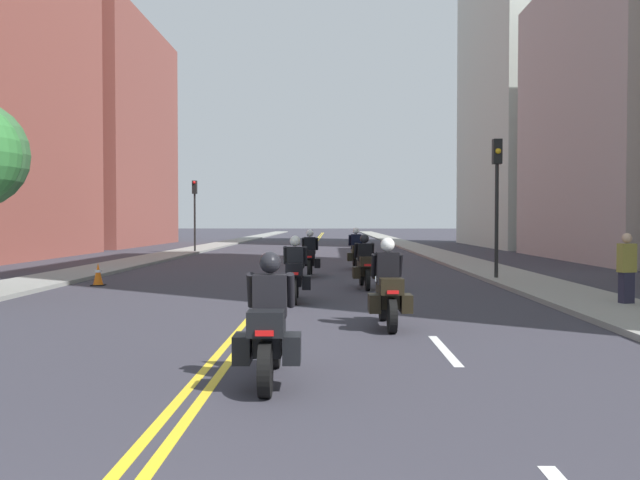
{
  "coord_description": "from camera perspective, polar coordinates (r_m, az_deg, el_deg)",
  "views": [
    {
      "loc": [
        1.53,
        -2.07,
        1.93
      ],
      "look_at": [
        1.21,
        16.12,
        1.43
      ],
      "focal_mm": 37.79,
      "sensor_mm": 36.0,
      "label": 1
    }
  ],
  "objects": [
    {
      "name": "centreline_yellow_inner",
      "position": [
        50.14,
        -0.87,
        -0.61
      ],
      "size": [
        0.12,
        132.0,
        0.01
      ],
      "primitive_type": "cube",
      "color": "yellow",
      "rests_on": "ground"
    },
    {
      "name": "motorcycle_0",
      "position": [
        8.08,
        -4.29,
        -7.67
      ],
      "size": [
        0.77,
        2.12,
        1.57
      ],
      "rotation": [
        0.0,
        0.0,
        0.02
      ],
      "color": "black",
      "rests_on": "ground"
    },
    {
      "name": "sidewalk_left",
      "position": [
        50.93,
        -9.28,
        -0.54
      ],
      "size": [
        2.27,
        144.0,
        0.12
      ],
      "primitive_type": "cube",
      "color": "gray",
      "rests_on": "ground"
    },
    {
      "name": "lane_dashes_white",
      "position": [
        31.18,
        4.12,
        -1.96
      ],
      "size": [
        0.14,
        56.4,
        0.01
      ],
      "color": "silver",
      "rests_on": "ground"
    },
    {
      "name": "building_left_2",
      "position": [
        57.36,
        -17.87,
        8.46
      ],
      "size": [
        7.87,
        18.18,
        17.75
      ],
      "color": "brown",
      "rests_on": "ground"
    },
    {
      "name": "ground_plane",
      "position": [
        50.13,
        -0.74,
        -0.62
      ],
      "size": [
        264.0,
        264.0,
        0.0
      ],
      "primitive_type": "plane",
      "color": "#32313A"
    },
    {
      "name": "traffic_light_far",
      "position": [
        41.76,
        -10.57,
        3.14
      ],
      "size": [
        0.28,
        0.38,
        4.41
      ],
      "color": "black",
      "rests_on": "ground"
    },
    {
      "name": "motorcycle_1",
      "position": [
        12.3,
        5.78,
        -4.4
      ],
      "size": [
        0.77,
        2.11,
        1.64
      ],
      "rotation": [
        0.0,
        0.0,
        0.03
      ],
      "color": "black",
      "rests_on": "ground"
    },
    {
      "name": "centreline_yellow_outer",
      "position": [
        50.13,
        -0.6,
        -0.62
      ],
      "size": [
        0.12,
        132.0,
        0.01
      ],
      "primitive_type": "cube",
      "color": "yellow",
      "rests_on": "ground"
    },
    {
      "name": "motorcycle_3",
      "position": [
        19.37,
        3.82,
        -2.21
      ],
      "size": [
        0.78,
        2.25,
        1.56
      ],
      "rotation": [
        0.0,
        0.0,
        0.05
      ],
      "color": "black",
      "rests_on": "ground"
    },
    {
      "name": "traffic_light_near",
      "position": [
        22.43,
        14.75,
        4.69
      ],
      "size": [
        0.28,
        0.38,
        4.57
      ],
      "color": "black",
      "rests_on": "ground"
    },
    {
      "name": "building_right_2",
      "position": [
        56.43,
        17.69,
        14.54
      ],
      "size": [
        8.6,
        18.01,
        29.3
      ],
      "color": "beige",
      "rests_on": "ground"
    },
    {
      "name": "motorcycle_4",
      "position": [
        23.57,
        -0.87,
        -1.48
      ],
      "size": [
        0.76,
        2.2,
        1.65
      ],
      "rotation": [
        0.0,
        0.0,
        -0.01
      ],
      "color": "black",
      "rests_on": "ground"
    },
    {
      "name": "traffic_cone_0",
      "position": [
        21.3,
        -18.28,
        -2.77
      ],
      "size": [
        0.37,
        0.37,
        0.69
      ],
      "color": "black",
      "rests_on": "ground"
    },
    {
      "name": "sidewalk_right",
      "position": [
        50.47,
        7.89,
        -0.55
      ],
      "size": [
        2.27,
        144.0,
        0.12
      ],
      "primitive_type": "cube",
      "color": "gray",
      "rests_on": "ground"
    },
    {
      "name": "pedestrian_0",
      "position": [
        16.36,
        24.53,
        -2.3
      ],
      "size": [
        0.4,
        0.3,
        1.67
      ],
      "rotation": [
        0.0,
        0.0,
        3.4
      ],
      "color": "#242335",
      "rests_on": "ground"
    },
    {
      "name": "motorcycle_2",
      "position": [
        16.16,
        -2.13,
        -2.96
      ],
      "size": [
        0.77,
        2.14,
        1.59
      ],
      "rotation": [
        0.0,
        0.0,
        0.02
      ],
      "color": "black",
      "rests_on": "ground"
    },
    {
      "name": "motorcycle_5",
      "position": [
        27.18,
        3.07,
        -1.06
      ],
      "size": [
        0.78,
        2.18,
        1.68
      ],
      "rotation": [
        0.0,
        0.0,
        0.04
      ],
      "color": "black",
      "rests_on": "ground"
    }
  ]
}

